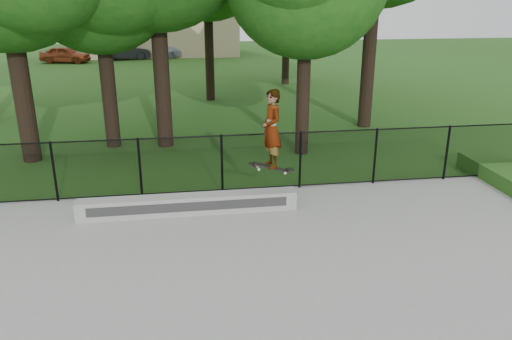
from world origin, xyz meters
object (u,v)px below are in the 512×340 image
Objects in this scene: grind_ledge at (189,204)px; car_a at (65,55)px; skater_airborne at (272,130)px; car_b at (125,51)px; car_c at (181,51)px.

car_a is (-8.36, 28.82, 0.33)m from grind_ledge.
skater_airborne is (1.88, -0.16, 1.71)m from grind_ledge.
grind_ledge is 30.45m from car_b.
car_a is 4.42m from car_b.
car_a is 8.79m from car_c.
car_c is at bearing -88.87° from car_b.
grind_ledge is 1.43× the size of car_b.
skater_airborne reaches higher than car_a.
car_a reaches higher than grind_ledge.
skater_airborne is (10.23, -28.97, 1.37)m from car_a.
skater_airborne is at bearing 163.80° from car_c.
car_c reaches higher than grind_ledge.
car_c is 31.24m from skater_airborne.
car_c is (0.16, 31.00, 0.25)m from grind_ledge.
skater_airborne reaches higher than car_b.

